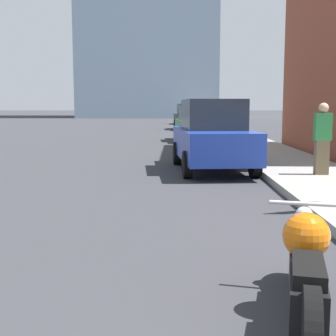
{
  "coord_description": "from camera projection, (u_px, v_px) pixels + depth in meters",
  "views": [
    {
      "loc": [
        1.54,
        -0.01,
        1.65
      ],
      "look_at": [
        1.43,
        6.06,
        0.85
      ],
      "focal_mm": 50.0,
      "sensor_mm": 36.0,
      "label": 1
    }
  ],
  "objects": [
    {
      "name": "sidewalk",
      "position": [
        213.0,
        125.0,
        39.8
      ],
      "size": [
        2.29,
        240.0,
        0.15
      ],
      "color": "gray",
      "rests_on": "ground_plane"
    },
    {
      "name": "parked_car_blue",
      "position": [
        212.0,
        136.0,
        12.05
      ],
      "size": [
        2.07,
        4.41,
        1.83
      ],
      "rotation": [
        0.0,
        0.0,
        0.09
      ],
      "color": "#1E3899",
      "rests_on": "ground_plane"
    },
    {
      "name": "parked_car_black",
      "position": [
        189.0,
        117.0,
        33.64
      ],
      "size": [
        2.19,
        4.64,
        1.85
      ],
      "rotation": [
        0.0,
        0.0,
        0.1
      ],
      "color": "black",
      "rests_on": "ground_plane"
    },
    {
      "name": "pedestrian",
      "position": [
        322.0,
        138.0,
        10.29
      ],
      "size": [
        0.36,
        0.22,
        1.58
      ],
      "color": "brown",
      "rests_on": "sidewalk"
    },
    {
      "name": "parked_car_green",
      "position": [
        196.0,
        124.0,
        22.48
      ],
      "size": [
        2.11,
        4.02,
        1.7
      ],
      "rotation": [
        0.0,
        0.0,
        0.07
      ],
      "color": "#1E6B33",
      "rests_on": "ground_plane"
    },
    {
      "name": "parked_car_white",
      "position": [
        185.0,
        115.0,
        44.49
      ],
      "size": [
        2.05,
        4.19,
        1.62
      ],
      "rotation": [
        0.0,
        0.0,
        -0.05
      ],
      "color": "silver",
      "rests_on": "ground_plane"
    },
    {
      "name": "motorcycle",
      "position": [
        306.0,
        271.0,
        3.55
      ],
      "size": [
        0.79,
        2.26,
        0.82
      ],
      "rotation": [
        0.0,
        0.0,
        -0.23
      ],
      "color": "black",
      "rests_on": "ground_plane"
    }
  ]
}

